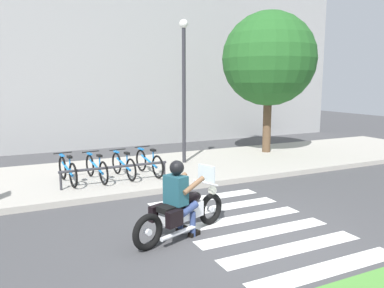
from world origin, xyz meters
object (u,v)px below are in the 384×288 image
at_px(rider, 179,193).
at_px(bicycle_2, 124,165).
at_px(bicycle_0, 68,170).
at_px(street_lamp, 184,81).
at_px(bicycle_3, 149,163).
at_px(tree_near_rack, 269,59).
at_px(bicycle_1, 96,168).
at_px(bike_rack, 115,169).
at_px(motorcycle, 182,212).

bearing_deg(rider, bicycle_2, 87.81).
relative_size(bicycle_0, street_lamp, 0.35).
relative_size(bicycle_3, tree_near_rack, 0.32).
height_order(bicycle_1, tree_near_rack, tree_near_rack).
distance_m(bicycle_0, bicycle_2, 1.50).
distance_m(bicycle_0, tree_near_rack, 8.27).
height_order(bicycle_2, bike_rack, bicycle_2).
bearing_deg(street_lamp, bicycle_1, -160.41).
xyz_separation_m(bicycle_0, bike_rack, (1.13, -0.55, 0.05)).
height_order(bicycle_3, street_lamp, street_lamp).
distance_m(rider, tree_near_rack, 8.84).
xyz_separation_m(bicycle_0, street_lamp, (3.88, 1.11, 2.33)).
relative_size(bicycle_1, bicycle_3, 1.01).
bearing_deg(motorcycle, bicycle_3, 78.59).
height_order(bicycle_0, street_lamp, street_lamp).
relative_size(bicycle_0, tree_near_rack, 0.31).
height_order(bicycle_2, street_lamp, street_lamp).
relative_size(motorcycle, rider, 1.50).
height_order(bicycle_0, bike_rack, bicycle_0).
height_order(bicycle_1, street_lamp, street_lamp).
relative_size(motorcycle, bike_rack, 0.75).
relative_size(bicycle_1, bike_rack, 0.60).
bearing_deg(bicycle_0, tree_near_rack, 11.39).
distance_m(rider, bicycle_0, 4.39).
relative_size(bicycle_2, tree_near_rack, 0.30).
relative_size(street_lamp, tree_near_rack, 0.88).
relative_size(rider, bicycle_3, 0.85).
distance_m(motorcycle, bicycle_0, 4.38).
xyz_separation_m(motorcycle, bicycle_3, (0.84, 4.15, 0.05)).
xyz_separation_m(bicycle_1, bicycle_3, (1.50, -0.00, 0.01)).
relative_size(bicycle_2, street_lamp, 0.34).
bearing_deg(street_lamp, bicycle_0, -163.98).
bearing_deg(street_lamp, tree_near_rack, 6.28).
xyz_separation_m(bicycle_0, bicycle_3, (2.25, 0.00, 0.00)).
bearing_deg(tree_near_rack, bicycle_3, -163.95).
bearing_deg(bicycle_2, street_lamp, 25.10).
relative_size(bicycle_0, bicycle_1, 0.97).
xyz_separation_m(bicycle_1, bike_rack, (0.38, -0.55, 0.06)).
height_order(bicycle_2, bicycle_3, bicycle_3).
xyz_separation_m(rider, bike_rack, (-0.22, 3.62, -0.27)).
distance_m(bicycle_2, bicycle_3, 0.75).
height_order(bicycle_2, tree_near_rack, tree_near_rack).
distance_m(bicycle_3, street_lamp, 3.05).
bearing_deg(bicycle_2, motorcycle, -91.18).
relative_size(rider, bicycle_2, 0.88).
height_order(bicycle_0, tree_near_rack, tree_near_rack).
bearing_deg(motorcycle, bike_rack, 94.61).
bearing_deg(tree_near_rack, street_lamp, -173.72).
bearing_deg(bicycle_3, tree_near_rack, 16.05).
distance_m(bicycle_0, bike_rack, 1.26).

